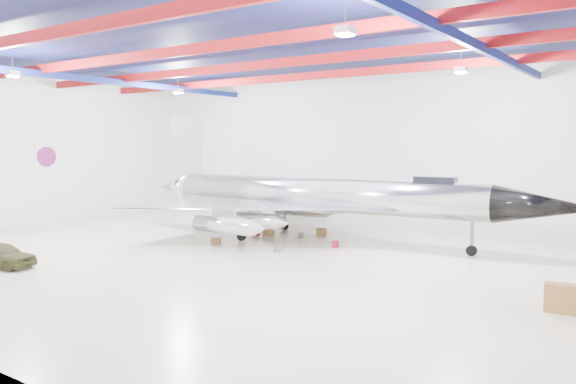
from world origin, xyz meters
The scene contains 16 objects.
floor centered at (0.00, 0.00, 0.00)m, with size 40.00×40.00×0.00m, color beige.
wall_back centered at (0.00, 15.00, 5.50)m, with size 40.00×40.00×0.00m, color silver.
wall_left centered at (-20.00, 0.00, 5.50)m, with size 30.00×30.00×0.00m, color silver.
ceiling centered at (0.00, 0.00, 11.00)m, with size 40.00×40.00×0.00m, color #0A0F38.
ceiling_structure centered at (0.00, 0.00, 10.32)m, with size 39.50×29.50×1.08m.
wall_roundel centered at (-19.94, 2.00, 5.00)m, with size 1.50×1.50×0.10m, color #B21414.
jet_aircraft centered at (1.11, 6.90, 2.56)m, with size 28.69×17.36×7.82m.
jeep centered at (-7.66, -8.34, 0.62)m, with size 1.47×3.65×1.24m, color #3A3D1E.
desk centered at (16.01, -0.85, 0.52)m, with size 1.13×0.57×1.04m, color brown.
crate_ply centered at (-3.33, 2.40, 0.18)m, with size 0.51×0.41×0.36m, color olive.
toolbox_red centered at (-3.34, 6.25, 0.16)m, with size 0.46×0.37×0.32m, color #A3101F.
engine_drum centered at (1.14, 2.51, 0.19)m, with size 0.42×0.42×0.38m, color #59595B.
parts_bin centered at (0.29, 8.62, 0.23)m, with size 0.65×0.52×0.46m, color olive.
tool_chest centered at (3.15, 5.42, 0.18)m, with size 0.41×0.41×0.37m, color #A3101F.
oil_barrel centered at (-2.45, 6.48, 0.22)m, with size 0.63×0.50×0.44m, color olive.
spares_box centered at (-0.35, 7.17, 0.16)m, with size 0.35×0.35×0.31m, color #59595B.
Camera 1 is at (19.11, -22.45, 6.03)m, focal length 35.00 mm.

